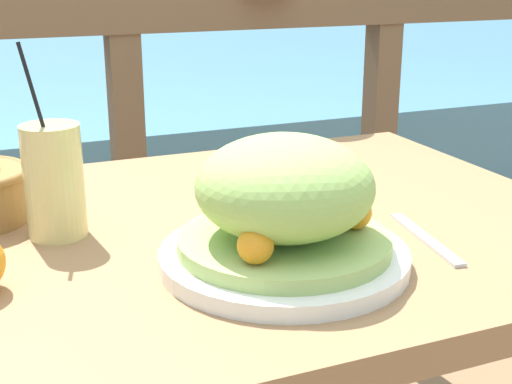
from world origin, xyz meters
The scene contains 6 objects.
patio_table centered at (0.00, 0.00, 0.61)m, with size 0.95×0.75×0.72m.
railing_fence centered at (0.00, 0.74, 0.69)m, with size 2.80×0.08×1.00m.
sea_backdrop centered at (0.00, 3.24, 0.27)m, with size 12.00×4.00×0.54m.
salad_plate centered at (-0.02, -0.16, 0.79)m, with size 0.30×0.30×0.16m.
drink_glass centered at (-0.25, 0.04, 0.79)m, with size 0.08×0.08×0.25m.
knife centered at (0.19, -0.16, 0.72)m, with size 0.04×0.18×0.00m.
Camera 1 is at (-0.35, -0.86, 1.06)m, focal length 50.00 mm.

